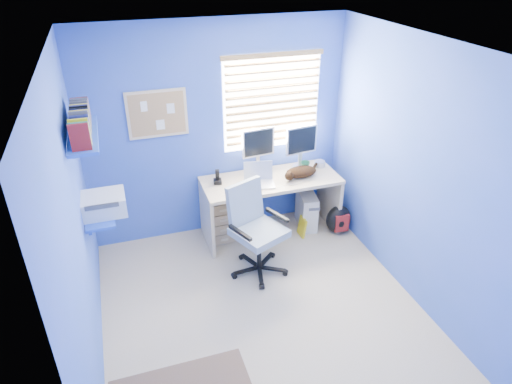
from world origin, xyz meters
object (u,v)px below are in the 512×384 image
object	(u,v)px
tower_pc	(306,209)
office_chair	(256,241)
desk	(270,206)
cat	(301,172)
laptop	(260,176)

from	to	relation	value
tower_pc	office_chair	xyz separation A→B (m)	(-0.88, -0.65, 0.15)
desk	office_chair	distance (m)	0.75
cat	office_chair	bearing A→B (deg)	-164.94
desk	laptop	world-z (taller)	laptop
desk	laptop	size ratio (longest dim) A/B	4.85
desk	cat	xyz separation A→B (m)	(0.35, -0.06, 0.44)
tower_pc	office_chair	bearing A→B (deg)	-133.39
desk	cat	bearing A→B (deg)	-10.25
cat	office_chair	size ratio (longest dim) A/B	0.37
cat	desk	bearing A→B (deg)	147.33
office_chair	desk	bearing A→B (deg)	58.26
tower_pc	cat	bearing A→B (deg)	-140.26
cat	tower_pc	world-z (taller)	cat
cat	office_chair	distance (m)	1.03
laptop	cat	size ratio (longest dim) A/B	0.89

